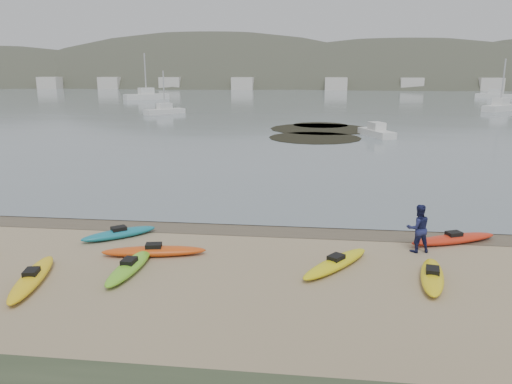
# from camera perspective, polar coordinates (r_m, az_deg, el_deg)

# --- Properties ---
(ground) EXTENTS (600.00, 600.00, 0.00)m
(ground) POSITION_cam_1_polar(r_m,az_deg,el_deg) (21.37, 0.00, -3.91)
(ground) COLOR tan
(ground) RESTS_ON ground
(wet_sand) EXTENTS (60.00, 60.00, 0.00)m
(wet_sand) POSITION_cam_1_polar(r_m,az_deg,el_deg) (21.08, -0.10, -4.14)
(wet_sand) COLOR brown
(wet_sand) RESTS_ON ground
(water) EXTENTS (1200.00, 1200.00, 0.00)m
(water) POSITION_cam_1_polar(r_m,az_deg,el_deg) (320.28, 6.66, 12.58)
(water) COLOR slate
(water) RESTS_ON ground
(kayaks) EXTENTS (20.39, 8.42, 0.34)m
(kayaks) POSITION_cam_1_polar(r_m,az_deg,el_deg) (17.51, -5.46, -7.46)
(kayaks) COLOR #16778C
(kayaks) RESTS_ON ground
(person_east) EXTENTS (0.99, 0.84, 1.79)m
(person_east) POSITION_cam_1_polar(r_m,az_deg,el_deg) (19.12, 18.04, -3.96)
(person_east) COLOR navy
(person_east) RESTS_ON ground
(kelp_mats) EXTENTS (11.30, 19.24, 0.04)m
(kelp_mats) POSITION_cam_1_polar(r_m,az_deg,el_deg) (54.88, 7.22, 6.94)
(kelp_mats) COLOR black
(kelp_mats) RESTS_ON water
(moored_boats) EXTENTS (87.25, 78.42, 1.36)m
(moored_boats) POSITION_cam_1_polar(r_m,az_deg,el_deg) (99.50, 6.06, 10.34)
(moored_boats) COLOR silver
(moored_boats) RESTS_ON ground
(far_hills) EXTENTS (550.00, 135.00, 80.00)m
(far_hills) POSITION_cam_1_polar(r_m,az_deg,el_deg) (218.49, 16.77, 7.36)
(far_hills) COLOR #384235
(far_hills) RESTS_ON ground
(far_town) EXTENTS (199.00, 5.00, 4.00)m
(far_town) POSITION_cam_1_polar(r_m,az_deg,el_deg) (165.30, 8.35, 12.13)
(far_town) COLOR beige
(far_town) RESTS_ON ground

